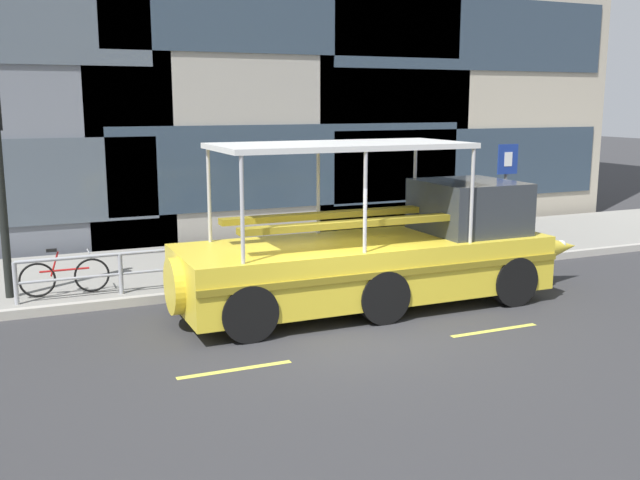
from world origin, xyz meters
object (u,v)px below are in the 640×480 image
parking_sign (506,179)px  leaned_bicycle (65,276)px  pedestrian_near_bow (443,213)px  duck_tour_boat (389,253)px

parking_sign → leaned_bicycle: (-10.83, -0.03, -1.50)m
parking_sign → pedestrian_near_bow: 1.81m
duck_tour_boat → pedestrian_near_bow: size_ratio=5.68×
leaned_bicycle → duck_tour_boat: size_ratio=0.19×
leaned_bicycle → duck_tour_boat: (5.94, -2.65, 0.49)m
leaned_bicycle → duck_tour_boat: 6.52m
parking_sign → pedestrian_near_bow: bearing=149.9°
duck_tour_boat → pedestrian_near_bow: (3.53, 3.46, 0.11)m
parking_sign → duck_tour_boat: duck_tour_boat is taller
parking_sign → leaned_bicycle: size_ratio=1.59×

